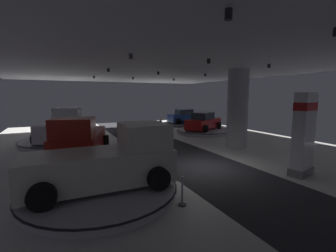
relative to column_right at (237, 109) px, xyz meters
The scene contains 16 objects.
ground 6.31m from the column_right, 147.87° to the right, with size 24.00×44.00×0.06m.
ceiling_with_spotlights 6.32m from the column_right, 147.87° to the right, with size 24.00×44.00×0.39m.
column_right is the anchor object (origin of this frame).
brand_sign_pylon 6.26m from the column_right, 104.09° to the right, with size 1.37×0.89×3.82m.
display_platform_deep_right 13.12m from the column_right, 77.02° to the left, with size 5.49×5.49×0.28m.
display_car_deep_right 12.97m from the column_right, 77.15° to the left, with size 4.25×2.22×1.71m.
display_platform_far_right 6.71m from the column_right, 78.21° to the left, with size 5.23×5.23×0.36m.
display_car_far_right 6.40m from the column_right, 78.43° to the left, with size 4.56×3.61×1.71m.
display_platform_far_left 13.29m from the column_right, 150.56° to the left, with size 5.97×5.97×0.37m.
pickup_truck_far_left 13.19m from the column_right, 149.18° to the left, with size 3.91×5.69×2.30m.
display_platform_near_left 11.36m from the column_right, 157.77° to the right, with size 5.68×5.68×0.30m.
pickup_truck_near_left 10.87m from the column_right, 157.09° to the right, with size 5.34×2.72×2.30m.
display_platform_mid_left 10.80m from the column_right, behind, with size 5.68×5.68×0.30m.
pickup_truck_mid_left 10.66m from the column_right, behind, with size 3.78×5.67×2.30m.
visitor_walking_near 7.62m from the column_right, 114.11° to the left, with size 0.32×0.32×1.59m.
stanchion_a 10.39m from the column_right, 141.64° to the right, with size 0.28×0.28×1.01m.
Camera 1 is at (-6.75, -9.75, 3.67)m, focal length 24.84 mm.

